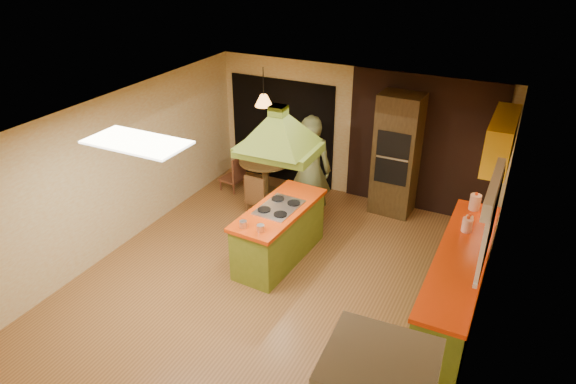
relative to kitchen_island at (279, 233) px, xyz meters
The scene contains 20 objects.
ground 0.84m from the kitchen_island, 69.96° to the right, with size 6.50×6.50×0.00m, color #956131.
room_walls 1.06m from the kitchen_island, 69.96° to the right, with size 5.50×6.50×6.50m.
ceiling_plane 2.16m from the kitchen_island, 69.96° to the right, with size 6.50×6.50×0.00m, color silver.
brick_panel 3.07m from the kitchen_island, 59.83° to the left, with size 2.64×0.03×2.50m, color #381E14.
nook_opening 2.92m from the kitchen_island, 116.11° to the left, with size 2.20×0.03×2.10m, color black.
right_counter 2.69m from the kitchen_island, ahead, with size 0.62×3.05×0.92m.
upper_cabinets 3.53m from the kitchen_island, 28.65° to the left, with size 0.34×1.40×0.70m, color yellow.
window_right 3.23m from the kitchen_island, ahead, with size 0.12×1.35×1.06m.
fluor_panel 2.88m from the kitchen_island, 114.72° to the right, with size 1.20×0.60×0.03m, color white.
kitchen_island is the anchor object (origin of this frame).
range_hood 1.79m from the kitchen_island, 63.43° to the right, with size 1.13×0.82×0.80m.
man 1.36m from the kitchen_island, 92.28° to the left, with size 0.72×0.47×1.98m, color #4E522B.
wall_oven 2.64m from the kitchen_island, 63.27° to the left, with size 0.75×0.63×2.21m.
dining_table 2.20m from the kitchen_island, 124.23° to the left, with size 0.99×0.99×0.74m.
chair_left 2.59m from the kitchen_island, 138.42° to the left, with size 0.39×0.39×0.72m, color brown, non-canonical shape.
chair_near 1.53m from the kitchen_island, 130.19° to the left, with size 0.43×0.43×0.78m, color brown, non-canonical shape.
pendant_lamp 2.63m from the kitchen_island, 124.23° to the left, with size 0.32×0.32×0.21m, color #FF9E3F.
canister_large 2.97m from the kitchen_island, 24.93° to the left, with size 0.16×0.16×0.24m, color beige.
canister_medium 2.75m from the kitchen_island, 11.46° to the left, with size 0.14×0.14×0.20m, color #FFE8CD.
canister_small 2.79m from the kitchen_island, 15.23° to the left, with size 0.11×0.11×0.14m, color beige.
Camera 1 is at (2.87, -5.33, 4.68)m, focal length 32.00 mm.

